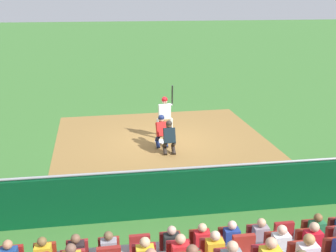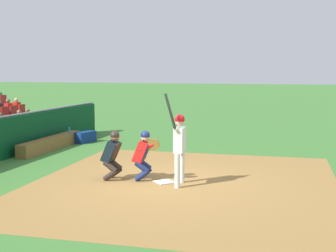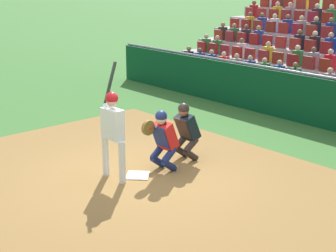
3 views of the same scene
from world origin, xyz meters
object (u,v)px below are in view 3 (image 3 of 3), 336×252
object	(u,v)px
batter_at_plate	(112,126)
home_plate_umpire	(186,129)
catcher_crouching	(162,137)
home_plate_marker	(138,175)

from	to	relation	value
batter_at_plate	home_plate_umpire	size ratio (longest dim) A/B	1.75
home_plate_umpire	catcher_crouching	bearing A→B (deg)	101.67
home_plate_marker	batter_at_plate	xyz separation A→B (m)	(0.19, 0.44, 1.07)
home_plate_umpire	batter_at_plate	bearing A→B (deg)	86.40
home_plate_marker	catcher_crouching	size ratio (longest dim) A/B	0.34
home_plate_marker	batter_at_plate	world-z (taller)	batter_at_plate
batter_at_plate	catcher_crouching	world-z (taller)	batter_at_plate
home_plate_marker	catcher_crouching	xyz separation A→B (m)	(-0.09, -0.57, 0.70)
home_plate_marker	catcher_crouching	world-z (taller)	catcher_crouching
batter_at_plate	catcher_crouching	size ratio (longest dim) A/B	1.74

